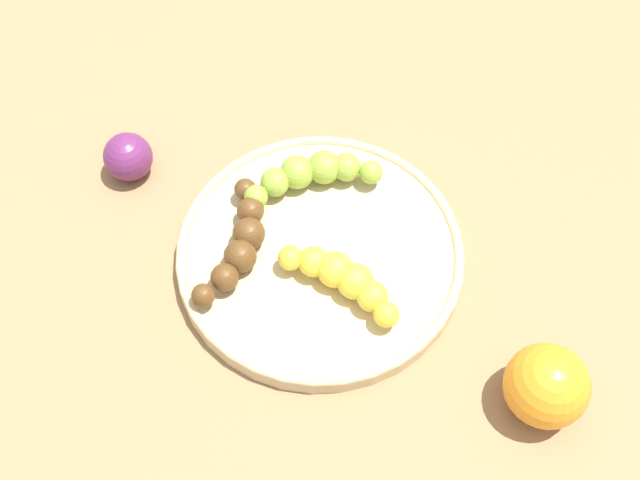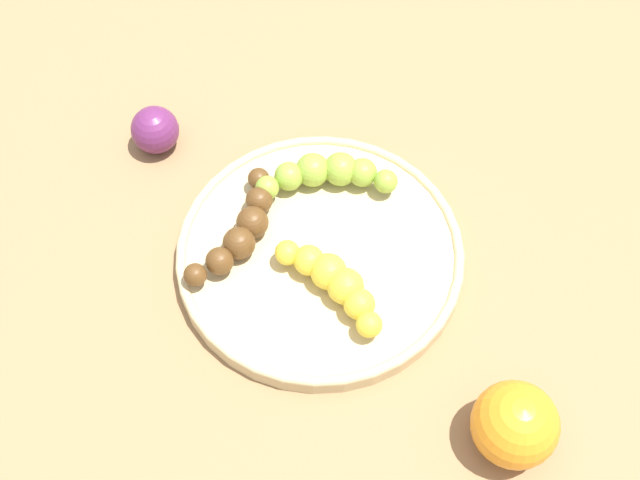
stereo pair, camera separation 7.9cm
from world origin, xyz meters
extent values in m
plane|color=#936D47|center=(0.00, 0.00, 0.00)|extent=(2.40, 2.40, 0.00)
cylinder|color=#D1B784|center=(0.00, 0.00, 0.01)|extent=(0.29, 0.29, 0.02)
torus|color=#D1B784|center=(0.00, 0.00, 0.02)|extent=(0.29, 0.29, 0.01)
sphere|color=yellow|center=(-0.08, -0.07, 0.04)|extent=(0.02, 0.02, 0.02)
sphere|color=yellow|center=(-0.06, -0.05, 0.04)|extent=(0.03, 0.03, 0.03)
sphere|color=yellow|center=(-0.04, -0.04, 0.04)|extent=(0.04, 0.04, 0.04)
sphere|color=yellow|center=(-0.03, -0.02, 0.04)|extent=(0.04, 0.04, 0.04)
sphere|color=yellow|center=(-0.02, 0.01, 0.04)|extent=(0.03, 0.03, 0.03)
sphere|color=yellow|center=(-0.02, 0.03, 0.04)|extent=(0.02, 0.02, 0.02)
sphere|color=#8CAD38|center=(0.08, -0.05, 0.04)|extent=(0.02, 0.02, 0.02)
sphere|color=#8CAD38|center=(0.09, -0.02, 0.04)|extent=(0.03, 0.03, 0.03)
sphere|color=#8CAD38|center=(0.09, 0.00, 0.04)|extent=(0.04, 0.04, 0.04)
sphere|color=#8CAD38|center=(0.08, 0.03, 0.04)|extent=(0.04, 0.04, 0.04)
sphere|color=#8CAD38|center=(0.07, 0.05, 0.04)|extent=(0.03, 0.03, 0.03)
sphere|color=#8CAD38|center=(0.05, 0.07, 0.04)|extent=(0.02, 0.02, 0.02)
sphere|color=#593819|center=(-0.06, 0.11, 0.04)|extent=(0.02, 0.02, 0.02)
sphere|color=#593819|center=(-0.04, 0.09, 0.04)|extent=(0.03, 0.03, 0.03)
sphere|color=#593819|center=(-0.02, 0.08, 0.04)|extent=(0.03, 0.03, 0.03)
sphere|color=#593819|center=(0.01, 0.07, 0.04)|extent=(0.03, 0.03, 0.03)
sphere|color=#593819|center=(0.03, 0.07, 0.04)|extent=(0.03, 0.03, 0.03)
sphere|color=#593819|center=(0.06, 0.08, 0.04)|extent=(0.02, 0.02, 0.02)
sphere|color=#662659|center=(0.10, 0.21, 0.03)|extent=(0.05, 0.05, 0.05)
sphere|color=orange|center=(-0.14, -0.21, 0.04)|extent=(0.08, 0.08, 0.08)
camera|label=1|loc=(-0.41, -0.02, 0.71)|focal=45.69mm
camera|label=2|loc=(-0.40, -0.10, 0.71)|focal=45.69mm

